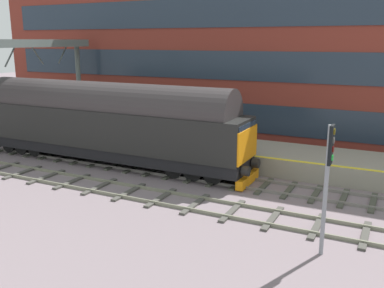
{
  "coord_description": "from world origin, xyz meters",
  "views": [
    {
      "loc": [
        -19.22,
        -9.34,
        6.91
      ],
      "look_at": [
        0.2,
        0.32,
        1.68
      ],
      "focal_mm": 40.23,
      "sensor_mm": 36.0,
      "label": 1
    }
  ],
  "objects_px": {
    "platform_number_sign": "(248,132)",
    "waiting_passenger": "(196,127)",
    "diesel_locomotive": "(105,121)",
    "signal_post_mid": "(328,172)"
  },
  "relations": [
    {
      "from": "diesel_locomotive",
      "to": "waiting_passenger",
      "type": "xyz_separation_m",
      "value": [
        3.06,
        -4.26,
        -0.49
      ]
    },
    {
      "from": "diesel_locomotive",
      "to": "signal_post_mid",
      "type": "xyz_separation_m",
      "value": [
        -5.65,
        -13.14,
        0.38
      ]
    },
    {
      "from": "platform_number_sign",
      "to": "waiting_passenger",
      "type": "bearing_deg",
      "value": 71.92
    },
    {
      "from": "platform_number_sign",
      "to": "diesel_locomotive",
      "type": "bearing_deg",
      "value": 103.41
    },
    {
      "from": "signal_post_mid",
      "to": "waiting_passenger",
      "type": "height_order",
      "value": "signal_post_mid"
    },
    {
      "from": "signal_post_mid",
      "to": "diesel_locomotive",
      "type": "bearing_deg",
      "value": 66.73
    },
    {
      "from": "platform_number_sign",
      "to": "waiting_passenger",
      "type": "distance_m",
      "value": 3.81
    },
    {
      "from": "signal_post_mid",
      "to": "waiting_passenger",
      "type": "bearing_deg",
      "value": 45.57
    },
    {
      "from": "signal_post_mid",
      "to": "platform_number_sign",
      "type": "xyz_separation_m",
      "value": [
        7.53,
        5.27,
        -0.64
      ]
    },
    {
      "from": "diesel_locomotive",
      "to": "waiting_passenger",
      "type": "height_order",
      "value": "diesel_locomotive"
    }
  ]
}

